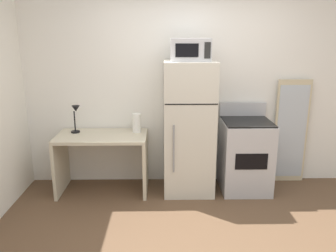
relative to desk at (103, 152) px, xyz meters
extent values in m
plane|color=brown|center=(1.12, -1.32, -0.52)|extent=(12.00, 12.00, 0.00)
cube|color=white|center=(1.12, 0.38, 0.78)|extent=(5.00, 0.10, 2.60)
cube|color=beige|center=(0.00, 0.00, 0.21)|extent=(1.12, 0.62, 0.04)
cube|color=beige|center=(-0.54, 0.00, -0.17)|extent=(0.04, 0.62, 0.71)
cube|color=beige|center=(0.54, 0.00, -0.17)|extent=(0.04, 0.62, 0.71)
cylinder|color=black|center=(-0.35, 0.11, 0.24)|extent=(0.11, 0.11, 0.02)
cylinder|color=black|center=(-0.35, 0.11, 0.38)|extent=(0.02, 0.02, 0.26)
cone|color=black|center=(-0.32, 0.09, 0.55)|extent=(0.10, 0.10, 0.08)
cylinder|color=white|center=(0.43, 0.12, 0.35)|extent=(0.11, 0.11, 0.24)
cube|color=beige|center=(1.09, 0.01, 0.31)|extent=(0.62, 0.60, 1.66)
cube|color=black|center=(1.09, -0.29, 0.67)|extent=(0.61, 0.00, 0.01)
cylinder|color=gray|center=(0.89, -0.31, 0.14)|extent=(0.02, 0.02, 0.58)
cube|color=#B7B7BC|center=(1.09, -0.01, 1.27)|extent=(0.46, 0.34, 0.26)
cube|color=black|center=(1.04, -0.18, 1.27)|extent=(0.26, 0.01, 0.15)
cube|color=black|center=(1.27, -0.18, 1.27)|extent=(0.07, 0.01, 0.18)
cube|color=#B7B7BC|center=(1.82, 0.01, -0.07)|extent=(0.61, 0.60, 0.90)
cube|color=black|center=(1.82, 0.01, 0.39)|extent=(0.58, 0.58, 0.02)
cube|color=#B7B7BC|center=(1.82, 0.29, 0.49)|extent=(0.61, 0.04, 0.18)
cube|color=black|center=(1.82, -0.29, -0.03)|extent=(0.39, 0.01, 0.20)
cube|color=#C6B793|center=(2.47, 0.27, 0.18)|extent=(0.44, 0.03, 1.40)
cube|color=#B2BCC6|center=(2.47, 0.25, 0.18)|extent=(0.39, 0.00, 1.26)
camera|label=1|loc=(0.76, -4.06, 1.44)|focal=36.28mm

